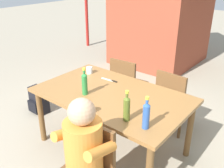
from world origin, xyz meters
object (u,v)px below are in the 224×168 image
(bottle_green, at_px, (85,83))
(backpack_by_near_side, at_px, (39,100))
(chair_far_left, at_px, (127,83))
(bottle_blue, at_px, (146,115))
(dining_table, at_px, (112,100))
(chair_far_right, at_px, (174,98))
(cup_glass, at_px, (89,70))
(brick_kiosk, at_px, (162,2))
(person_in_white_shirt, at_px, (77,159))
(bottle_olive, at_px, (127,108))
(table_knife, at_px, (110,80))
(chair_near_right, at_px, (87,167))
(cup_terracotta, at_px, (89,109))

(bottle_green, xyz_separation_m, backpack_by_near_side, (-1.19, 0.16, -0.70))
(chair_far_left, height_order, bottle_blue, bottle_blue)
(backpack_by_near_side, bearing_deg, dining_table, 1.83)
(chair_far_right, height_order, cup_glass, chair_far_right)
(chair_far_left, bearing_deg, brick_kiosk, 108.33)
(person_in_white_shirt, relative_size, bottle_olive, 3.80)
(backpack_by_near_side, distance_m, brick_kiosk, 3.49)
(dining_table, xyz_separation_m, table_knife, (-0.24, 0.27, 0.09))
(bottle_olive, bearing_deg, chair_near_right, -97.56)
(cup_terracotta, bearing_deg, chair_far_left, 110.19)
(bottle_olive, bearing_deg, chair_far_left, 125.63)
(chair_far_right, relative_size, bottle_olive, 2.81)
(dining_table, distance_m, person_in_white_shirt, 1.02)
(cup_terracotta, bearing_deg, person_in_white_shirt, -57.10)
(bottle_olive, distance_m, bottle_green, 0.70)
(bottle_olive, height_order, cup_glass, bottle_olive)
(bottle_blue, bearing_deg, backpack_by_near_side, 171.99)
(bottle_olive, relative_size, bottle_blue, 0.98)
(chair_far_left, xyz_separation_m, backpack_by_near_side, (-1.04, -0.87, -0.29))
(cup_glass, xyz_separation_m, cup_terracotta, (0.71, -0.75, -0.00))
(person_in_white_shirt, relative_size, cup_glass, 13.15)
(chair_far_right, relative_size, cup_glass, 9.70)
(table_knife, relative_size, backpack_by_near_side, 0.59)
(person_in_white_shirt, height_order, brick_kiosk, brick_kiosk)
(chair_near_right, distance_m, brick_kiosk, 4.44)
(chair_far_right, relative_size, person_in_white_shirt, 0.74)
(dining_table, xyz_separation_m, cup_terracotta, (0.09, -0.47, 0.13))
(chair_far_left, relative_size, person_in_white_shirt, 0.74)
(bottle_green, relative_size, cup_terracotta, 3.57)
(chair_far_right, xyz_separation_m, bottle_green, (-0.62, -1.03, 0.41))
(chair_far_right, distance_m, chair_far_left, 0.77)
(chair_near_right, distance_m, person_in_white_shirt, 0.20)
(dining_table, xyz_separation_m, backpack_by_near_side, (-1.42, -0.05, -0.48))
(chair_far_left, relative_size, table_knife, 3.61)
(bottle_green, bearing_deg, bottle_blue, -8.62)
(bottle_olive, xyz_separation_m, cup_terracotta, (-0.36, -0.12, -0.09))
(cup_glass, bearing_deg, bottle_green, -51.08)
(bottle_olive, bearing_deg, cup_glass, 149.82)
(table_knife, distance_m, backpack_by_near_side, 1.35)
(chair_far_left, relative_size, brick_kiosk, 0.34)
(bottle_olive, xyz_separation_m, cup_glass, (-1.07, 0.62, -0.09))
(cup_glass, bearing_deg, chair_far_right, 28.56)
(bottle_green, bearing_deg, chair_far_left, 98.72)
(table_knife, bearing_deg, person_in_white_shirt, -62.18)
(brick_kiosk, bearing_deg, chair_far_left, -71.67)
(bottle_olive, xyz_separation_m, backpack_by_near_side, (-1.88, 0.30, -0.70))
(chair_far_left, height_order, backpack_by_near_side, chair_far_left)
(cup_glass, xyz_separation_m, brick_kiosk, (-0.57, 2.96, 0.55))
(bottle_olive, height_order, brick_kiosk, brick_kiosk)
(bottle_olive, height_order, bottle_blue, bottle_blue)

